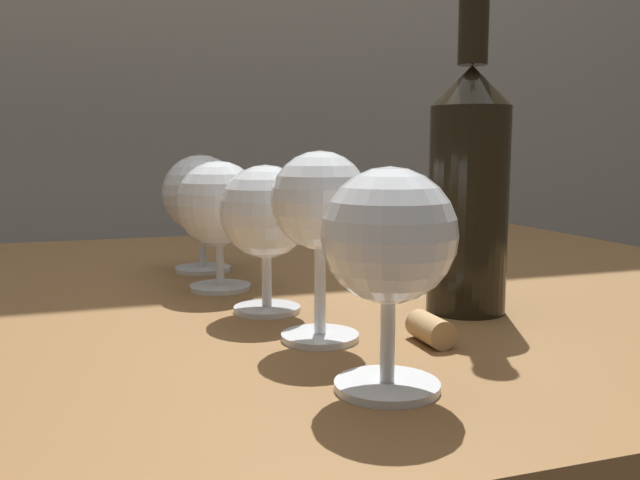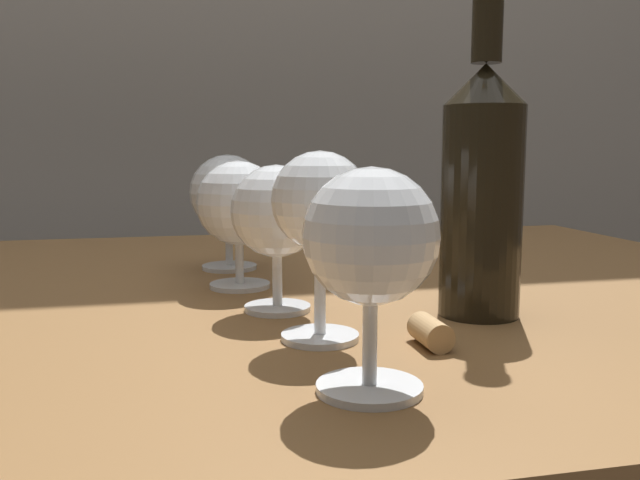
{
  "view_description": "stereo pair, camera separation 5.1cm",
  "coord_description": "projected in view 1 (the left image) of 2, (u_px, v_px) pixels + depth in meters",
  "views": [
    {
      "loc": [
        -0.08,
        -0.69,
        0.85
      ],
      "look_at": [
        0.08,
        -0.21,
        0.78
      ],
      "focal_mm": 37.82,
      "sensor_mm": 36.0,
      "label": 1
    },
    {
      "loc": [
        -0.03,
        -0.7,
        0.85
      ],
      "look_at": [
        0.08,
        -0.21,
        0.78
      ],
      "focal_mm": 37.82,
      "sensor_mm": 36.0,
      "label": 2
    }
  ],
  "objects": [
    {
      "name": "wine_glass_cabernet",
      "position": [
        320.0,
        207.0,
        0.51
      ],
      "size": [
        0.07,
        0.07,
        0.15
      ],
      "color": "white",
      "rests_on": "dining_table"
    },
    {
      "name": "wine_bottle",
      "position": [
        469.0,
        182.0,
        0.6
      ],
      "size": [
        0.07,
        0.07,
        0.3
      ],
      "color": "black",
      "rests_on": "dining_table"
    },
    {
      "name": "wine_glass_rose",
      "position": [
        201.0,
        196.0,
        0.8
      ],
      "size": [
        0.09,
        0.09,
        0.14
      ],
      "color": "white",
      "rests_on": "dining_table"
    },
    {
      "name": "wine_glass_empty",
      "position": [
        389.0,
        242.0,
        0.4
      ],
      "size": [
        0.08,
        0.08,
        0.14
      ],
      "color": "white",
      "rests_on": "dining_table"
    },
    {
      "name": "dining_table",
      "position": [
        181.0,
        368.0,
        0.7
      ],
      "size": [
        1.38,
        0.89,
        0.7
      ],
      "color": "brown",
      "rests_on": "ground_plane"
    },
    {
      "name": "wine_glass_white",
      "position": [
        266.0,
        213.0,
        0.6
      ],
      "size": [
        0.08,
        0.08,
        0.13
      ],
      "color": "white",
      "rests_on": "dining_table"
    },
    {
      "name": "cork",
      "position": [
        431.0,
        329.0,
        0.51
      ],
      "size": [
        0.02,
        0.04,
        0.02
      ],
      "primitive_type": "cylinder",
      "rotation": [
        1.57,
        0.0,
        0.0
      ],
      "color": "tan",
      "rests_on": "dining_table"
    },
    {
      "name": "wine_glass_amber",
      "position": [
        219.0,
        205.0,
        0.69
      ],
      "size": [
        0.09,
        0.09,
        0.13
      ],
      "color": "white",
      "rests_on": "dining_table"
    }
  ]
}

